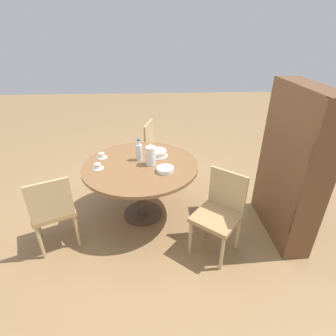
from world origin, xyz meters
TOP-DOWN VIEW (x-y plane):
  - ground_plane at (0.00, 0.00)m, footprint 14.00×14.00m
  - dining_table at (0.00, 0.00)m, footprint 1.33×1.33m
  - chair_a at (0.61, 0.81)m, footprint 0.59×0.59m
  - chair_b at (-0.99, 0.22)m, footprint 0.52×0.52m
  - chair_c at (0.48, -0.89)m, footprint 0.56×0.56m
  - bookshelf at (0.33, 1.58)m, footprint 0.98×0.28m
  - coffee_pot at (0.01, 0.12)m, footprint 0.11×0.11m
  - water_bottle at (-0.11, -0.01)m, footprint 0.08×0.08m
  - cake_main at (-0.21, 0.20)m, footprint 0.25×0.25m
  - cup_a at (-0.19, -0.47)m, footprint 0.13×0.13m
  - cup_b at (0.08, -0.47)m, footprint 0.13×0.13m
  - plate_stack at (0.19, 0.28)m, footprint 0.19×0.19m

SIDE VIEW (x-z plane):
  - ground_plane at x=0.00m, z-range 0.00..0.00m
  - chair_a at x=0.61m, z-range 0.04..0.92m
  - chair_b at x=-0.99m, z-range 0.04..0.92m
  - chair_c at x=0.48m, z-range 0.04..0.92m
  - dining_table at x=0.00m, z-range 0.24..0.97m
  - cup_a at x=-0.19m, z-range 0.72..0.78m
  - cup_b at x=0.08m, z-range 0.72..0.78m
  - plate_stack at x=0.19m, z-range 0.72..0.77m
  - cake_main at x=-0.21m, z-range 0.72..0.80m
  - bookshelf at x=0.33m, z-range -0.02..1.64m
  - water_bottle at x=-0.11m, z-range 0.70..0.96m
  - coffee_pot at x=0.01m, z-range 0.71..0.97m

